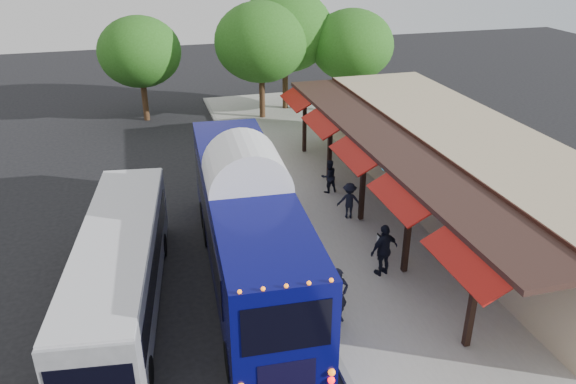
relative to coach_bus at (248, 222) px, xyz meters
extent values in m
plane|color=black|center=(1.45, -1.41, -2.15)|extent=(90.00, 90.00, 0.00)
cube|color=#9E9B93|center=(6.45, 2.59, -2.08)|extent=(10.00, 40.00, 0.15)
cube|color=gray|center=(1.50, 2.59, -2.08)|extent=(0.20, 40.00, 0.16)
cube|color=tan|center=(9.95, 2.59, -0.35)|extent=(5.00, 20.00, 3.60)
cube|color=black|center=(7.43, 2.59, 1.15)|extent=(0.06, 20.00, 0.60)
cube|color=#331E19|center=(6.35, 2.59, 1.25)|extent=(2.60, 20.00, 0.18)
cube|color=black|center=(5.23, -5.41, -0.35)|extent=(0.18, 0.18, 3.16)
cube|color=maroon|center=(4.80, -5.41, 1.00)|extent=(1.00, 3.20, 0.57)
cube|color=black|center=(5.23, -1.41, -0.35)|extent=(0.18, 0.18, 3.16)
cube|color=maroon|center=(4.80, -1.41, 1.00)|extent=(1.00, 3.20, 0.57)
cube|color=black|center=(5.23, 2.59, -0.35)|extent=(0.18, 0.18, 3.16)
cube|color=maroon|center=(4.80, 2.59, 1.00)|extent=(1.00, 3.20, 0.57)
cube|color=black|center=(5.23, 6.59, -0.35)|extent=(0.18, 0.18, 3.16)
cube|color=maroon|center=(4.80, 6.59, 1.00)|extent=(1.00, 3.20, 0.57)
cube|color=black|center=(5.23, 10.59, -0.35)|extent=(0.18, 0.18, 3.16)
cube|color=maroon|center=(4.80, 10.59, 1.00)|extent=(1.00, 3.20, 0.57)
sphere|color=#196789|center=(5.65, -3.41, 0.73)|extent=(0.26, 0.26, 0.26)
sphere|color=#196789|center=(5.65, 1.59, 0.73)|extent=(0.26, 0.26, 0.26)
sphere|color=#196789|center=(5.65, 6.59, 0.73)|extent=(0.26, 0.26, 0.26)
cube|color=#08095F|center=(0.00, 0.01, -0.05)|extent=(3.32, 12.59, 3.27)
cube|color=#08095F|center=(0.00, 0.01, -1.84)|extent=(3.26, 12.47, 0.36)
ellipsoid|color=white|center=(0.00, 0.01, 1.57)|extent=(3.30, 12.34, 0.58)
cube|color=black|center=(0.00, -6.23, 0.49)|extent=(2.17, 0.15, 1.35)
sphere|color=#FF0C0C|center=(1.14, -6.25, -1.45)|extent=(0.19, 0.19, 0.19)
cylinder|color=black|center=(-1.20, -4.72, -1.61)|extent=(0.37, 1.10, 1.08)
cylinder|color=black|center=(1.20, -4.72, -1.61)|extent=(0.37, 1.10, 1.08)
cylinder|color=black|center=(-1.20, 4.00, -1.61)|extent=(0.37, 1.10, 1.08)
cylinder|color=black|center=(1.20, 4.00, -1.61)|extent=(0.37, 1.10, 1.08)
cube|color=gray|center=(-4.22, -0.67, -0.67)|extent=(3.51, 10.39, 2.35)
cube|color=black|center=(-5.33, -0.67, -0.47)|extent=(1.15, 8.59, 0.89)
cube|color=black|center=(-3.10, -0.67, -0.47)|extent=(1.15, 8.59, 0.89)
cube|color=silver|center=(-4.22, -0.67, 0.54)|extent=(3.44, 10.18, 0.09)
cylinder|color=black|center=(-5.24, -4.24, -1.73)|extent=(0.36, 0.88, 0.85)
cylinder|color=black|center=(-3.20, -4.24, -1.73)|extent=(0.36, 0.88, 0.85)
cylinder|color=black|center=(-5.24, 2.39, -1.73)|extent=(0.36, 0.88, 0.85)
cylinder|color=black|center=(-3.20, 2.39, -1.73)|extent=(0.36, 0.88, 0.85)
imported|color=black|center=(2.05, -3.31, -1.08)|extent=(0.73, 0.53, 1.85)
imported|color=black|center=(4.85, 5.55, -1.23)|extent=(0.84, 0.71, 1.55)
imported|color=black|center=(4.47, -1.29, -1.04)|extent=(1.21, 0.76, 1.92)
imported|color=black|center=(4.85, 2.98, -1.23)|extent=(1.12, 0.83, 1.54)
cube|color=black|center=(4.71, -0.42, -1.51)|extent=(0.06, 0.06, 1.00)
cube|color=black|center=(4.71, -0.42, -1.28)|extent=(0.06, 0.45, 0.54)
cube|color=white|center=(4.68, -0.42, -1.28)|extent=(0.03, 0.38, 0.45)
cylinder|color=#382314|center=(4.48, 17.27, -0.52)|extent=(0.36, 0.36, 3.27)
ellipsoid|color=#235916|center=(4.48, 17.27, 2.68)|extent=(5.66, 5.66, 4.81)
cylinder|color=#382314|center=(6.40, 18.79, -0.40)|extent=(0.36, 0.36, 3.52)
ellipsoid|color=#235916|center=(6.40, 18.79, 3.04)|extent=(6.07, 6.07, 5.16)
cylinder|color=#382314|center=(10.19, 16.85, -0.65)|extent=(0.36, 0.36, 3.01)
ellipsoid|color=#235916|center=(10.19, 16.85, 2.30)|extent=(5.21, 5.21, 4.43)
cylinder|color=#382314|center=(-2.65, 19.08, -0.70)|extent=(0.36, 0.36, 2.90)
ellipsoid|color=#235916|center=(-2.65, 19.08, 2.13)|extent=(5.01, 5.01, 4.26)
camera|label=1|loc=(-3.09, -16.32, 8.97)|focal=35.00mm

